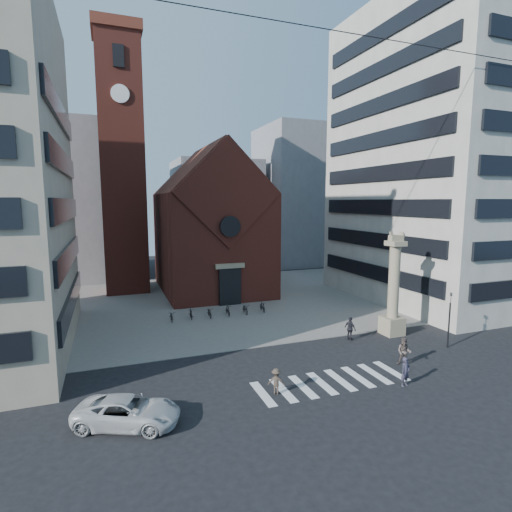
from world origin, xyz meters
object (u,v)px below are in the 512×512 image
Objects in this scene: white_car at (128,412)px; pedestrian_0 at (405,372)px; traffic_light at (449,318)px; scooter_0 at (172,316)px; pedestrian_2 at (350,329)px; lion_column at (393,294)px; pedestrian_1 at (404,352)px.

pedestrian_0 is (15.96, -1.35, 0.18)m from white_car.
scooter_0 is (-18.81, 14.11, -1.76)m from traffic_light.
pedestrian_2 is at bearing 70.41° from pedestrian_0.
lion_column is at bearing -104.17° from pedestrian_2.
lion_column reaches higher than pedestrian_2.
lion_column reaches higher than white_car.
white_car is (-23.50, -2.70, -1.57)m from traffic_light.
pedestrian_0 is (-5.55, -8.05, -2.56)m from lion_column.
lion_column is 4.47× the size of pedestrian_1.
white_car is at bearing -123.27° from pedestrian_1.
white_car is 18.01m from pedestrian_1.
pedestrian_1 is at bearing 171.60° from pedestrian_2.
pedestrian_2 is (17.41, 6.70, 0.24)m from white_car.
lion_column is 10.11m from pedestrian_0.
pedestrian_0 is at bearing -151.77° from traffic_light.
pedestrian_1 is at bearing -122.35° from lion_column.
pedestrian_1 is at bearing 41.33° from pedestrian_0.
traffic_light reaches higher than pedestrian_2.
pedestrian_1 is (2.01, 2.46, 0.08)m from pedestrian_0.
scooter_0 is (4.69, 16.82, -0.20)m from white_car.
lion_column is 22.70m from white_car.
white_car is (-21.51, -6.70, -2.74)m from lion_column.
white_car is 2.89× the size of pedestrian_0.
pedestrian_2 is at bearing 180.00° from lion_column.
pedestrian_1 reaches higher than pedestrian_0.
scooter_0 is at bearing -176.59° from pedestrian_1.
pedestrian_0 is 21.38m from scooter_0.
scooter_0 is at bearing 148.99° from lion_column.
scooter_0 is at bearing 8.05° from white_car.
pedestrian_2 is 1.06× the size of scooter_0.
lion_column reaches higher than traffic_light.
white_car is at bearing -100.98° from scooter_0.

